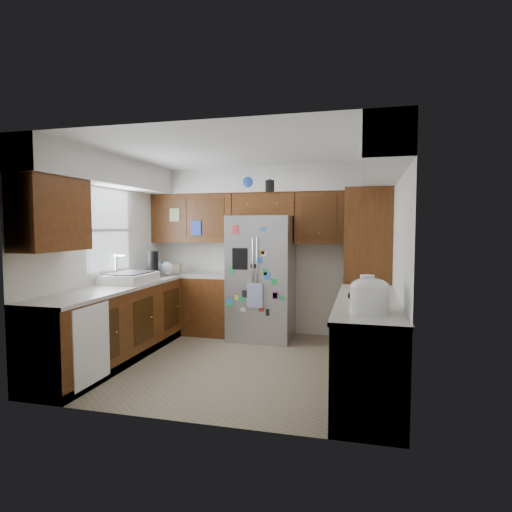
# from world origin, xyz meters

# --- Properties ---
(floor) EXTENTS (3.60, 3.60, 0.00)m
(floor) POSITION_xyz_m (0.00, 0.00, 0.00)
(floor) COLOR gray
(floor) RESTS_ON ground
(room_shell) EXTENTS (3.64, 3.24, 2.52)m
(room_shell) POSITION_xyz_m (-0.11, 0.36, 1.82)
(room_shell) COLOR white
(room_shell) RESTS_ON ground
(left_counter_run) EXTENTS (1.36, 3.20, 0.92)m
(left_counter_run) POSITION_xyz_m (-1.36, 0.03, 0.43)
(left_counter_run) COLOR #48220D
(left_counter_run) RESTS_ON ground
(right_counter_run) EXTENTS (0.63, 2.25, 0.92)m
(right_counter_run) POSITION_xyz_m (1.50, -0.47, 0.42)
(right_counter_run) COLOR #48220D
(right_counter_run) RESTS_ON ground
(pantry) EXTENTS (0.60, 0.90, 2.15)m
(pantry) POSITION_xyz_m (1.50, 1.15, 1.07)
(pantry) COLOR #48220D
(pantry) RESTS_ON ground
(fridge) EXTENTS (0.90, 0.79, 1.80)m
(fridge) POSITION_xyz_m (-0.00, 1.20, 0.90)
(fridge) COLOR #AFAFB4
(fridge) RESTS_ON ground
(bridge_cabinet) EXTENTS (0.96, 0.34, 0.35)m
(bridge_cabinet) POSITION_xyz_m (0.00, 1.43, 1.98)
(bridge_cabinet) COLOR #48220D
(bridge_cabinet) RESTS_ON fridge
(fridge_top_items) EXTENTS (0.62, 0.29, 0.29)m
(fridge_top_items) POSITION_xyz_m (-0.06, 1.34, 2.28)
(fridge_top_items) COLOR blue
(fridge_top_items) RESTS_ON bridge_cabinet
(sink_assembly) EXTENTS (0.52, 0.70, 0.37)m
(sink_assembly) POSITION_xyz_m (-1.50, 0.10, 0.99)
(sink_assembly) COLOR white
(sink_assembly) RESTS_ON left_counter_run
(left_counter_clutter) EXTENTS (0.40, 0.90, 0.38)m
(left_counter_clutter) POSITION_xyz_m (-1.46, 0.84, 1.05)
(left_counter_clutter) COLOR black
(left_counter_clutter) RESTS_ON left_counter_run
(rice_cooker) EXTENTS (0.34, 0.33, 0.29)m
(rice_cooker) POSITION_xyz_m (1.50, -1.11, 1.07)
(rice_cooker) COLOR white
(rice_cooker) RESTS_ON right_counter_run
(paper_towel) EXTENTS (0.13, 0.13, 0.29)m
(paper_towel) POSITION_xyz_m (1.48, -0.85, 1.06)
(paper_towel) COLOR white
(paper_towel) RESTS_ON right_counter_run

